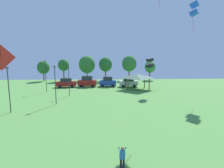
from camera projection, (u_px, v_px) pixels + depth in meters
The scene contains 19 objects.
person_standing_mid_field at pixel (122, 157), 11.25m from camera, with size 0.52×0.47×1.62m.
kite_flying_6 at pixel (150, 63), 33.87m from camera, with size 1.51×1.47×1.92m.
kite_flying_8 at pixel (194, 9), 32.53m from camera, with size 2.02×1.99×5.50m.
kite_flying_9 at pixel (1, 58), 22.58m from camera, with size 2.64×2.35×3.40m.
parked_car_leftmost at pixel (66, 83), 43.26m from camera, with size 4.90×2.22×2.23m.
parked_car_second_from_left at pixel (87, 82), 43.87m from camera, with size 4.71×2.37×2.69m.
parked_car_third_from_left at pixel (108, 82), 44.30m from camera, with size 4.23×2.20×2.46m.
parked_car_rightmost_in_row at pixel (128, 82), 43.78m from camera, with size 4.57×2.04×2.39m.
park_pavilion at pixel (137, 76), 40.16m from camera, with size 6.09×5.68×3.60m.
light_post_0 at pixel (46, 74), 37.20m from camera, with size 0.36×0.20×6.61m.
light_post_1 at pixel (69, 80), 33.03m from camera, with size 0.36×0.20×5.50m.
light_post_2 at pixel (55, 83), 26.97m from camera, with size 0.36×0.20×6.03m.
light_post_3 at pixel (9, 87), 22.80m from camera, with size 0.36×0.20×6.06m.
treeline_tree_0 at pixel (43, 68), 54.46m from camera, with size 3.72×3.72×6.31m.
treeline_tree_1 at pixel (63, 65), 54.30m from camera, with size 3.38×3.38×6.84m.
treeline_tree_2 at pixel (87, 65), 55.53m from camera, with size 5.13×5.13×7.93m.
treeline_tree_3 at pixel (106, 64), 54.75m from camera, with size 4.11×4.11×7.45m.
treeline_tree_4 at pixel (129, 64), 56.77m from camera, with size 4.76×4.76×8.00m.
treeline_tree_5 at pixel (150, 67), 57.24m from camera, with size 3.50×3.50×6.20m.
Camera 1 is at (0.62, 1.09, 7.22)m, focal length 28.00 mm.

